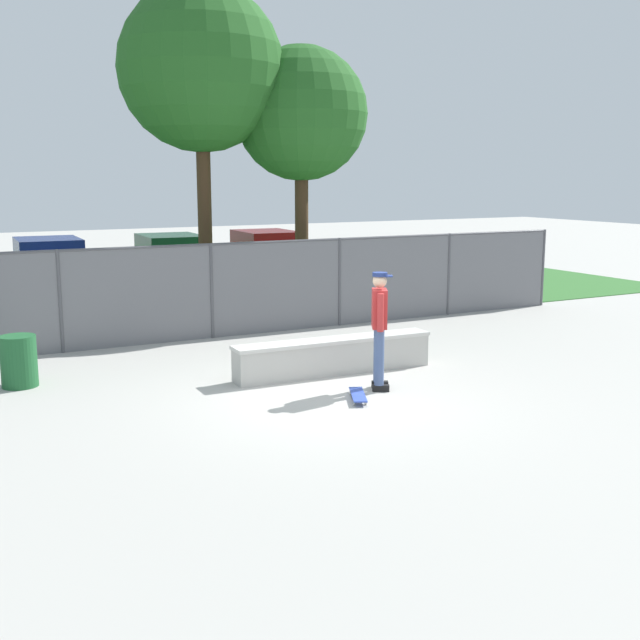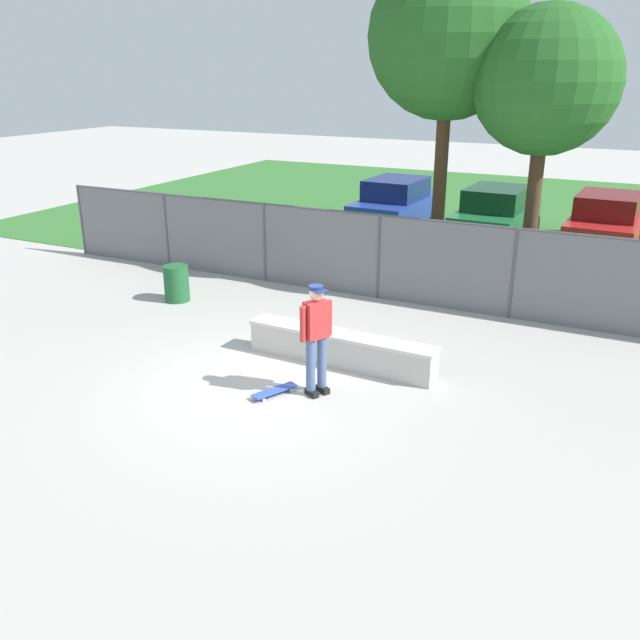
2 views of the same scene
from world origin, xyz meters
TOP-DOWN VIEW (x-y plane):
  - ground_plane at (0.00, 0.00)m, footprint 80.00×80.00m
  - grass_strip at (0.00, 15.35)m, footprint 29.92×20.00m
  - concrete_ledge at (0.79, 1.29)m, footprint 3.55×0.59m
  - skateboarder at (0.92, 0.08)m, footprint 0.41×0.54m
  - skateboard at (0.34, -0.28)m, footprint 0.52×0.81m
  - chainlink_fence at (-0.00, 5.05)m, footprint 17.99×0.07m
  - tree_near_left at (0.67, 7.25)m, footprint 3.69×3.69m
  - tree_near_right at (2.95, 6.85)m, footprint 3.10×3.10m
  - car_blue at (-2.11, 11.97)m, footprint 2.14×4.27m
  - car_green at (1.17, 11.68)m, footprint 2.14×4.27m
  - car_red at (4.24, 11.98)m, footprint 2.14×4.27m
  - trash_bin at (-4.02, 2.86)m, footprint 0.56×0.56m

SIDE VIEW (x-z plane):
  - ground_plane at x=0.00m, z-range 0.00..0.00m
  - grass_strip at x=0.00m, z-range 0.00..0.02m
  - skateboard at x=0.34m, z-range 0.03..0.12m
  - concrete_ledge at x=0.79m, z-range 0.00..0.60m
  - trash_bin at x=-4.02m, z-range 0.00..0.82m
  - car_blue at x=-2.11m, z-range 0.01..1.67m
  - car_green at x=1.17m, z-range 0.01..1.67m
  - car_red at x=4.24m, z-range 0.01..1.67m
  - skateboarder at x=0.92m, z-range 0.11..1.95m
  - chainlink_fence at x=0.00m, z-range 0.08..2.03m
  - tree_near_right at x=2.95m, z-range 1.55..7.82m
  - tree_near_left at x=0.67m, z-range 1.87..9.36m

